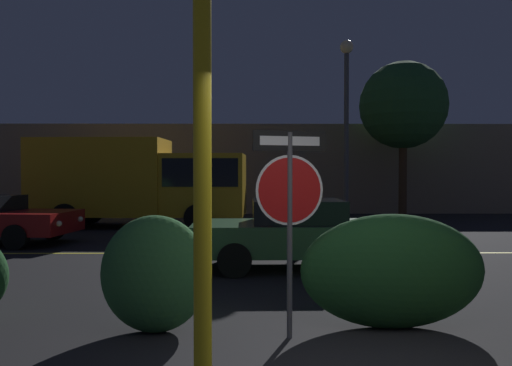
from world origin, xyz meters
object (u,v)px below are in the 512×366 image
at_px(hedge_bush_2, 155,274).
at_px(passing_car_2, 303,233).
at_px(street_lamp, 346,105).
at_px(stop_sign, 290,192).
at_px(delivery_truck, 142,179).
at_px(yellow_pole_left, 202,188).
at_px(tree_0, 403,106).
at_px(hedge_bush_3, 392,271).

bearing_deg(hedge_bush_2, passing_car_2, 61.50).
bearing_deg(street_lamp, passing_car_2, -106.84).
relative_size(stop_sign, street_lamp, 0.36).
xyz_separation_m(passing_car_2, delivery_truck, (-4.63, 7.15, 0.92)).
height_order(yellow_pole_left, tree_0, tree_0).
relative_size(delivery_truck, street_lamp, 1.13).
height_order(hedge_bush_3, street_lamp, street_lamp).
relative_size(stop_sign, tree_0, 0.36).
bearing_deg(tree_0, street_lamp, -131.54).
height_order(passing_car_2, delivery_truck, delivery_truck).
xyz_separation_m(stop_sign, street_lamp, (2.73, 11.20, 2.45)).
xyz_separation_m(hedge_bush_2, passing_car_2, (2.06, 3.79, 0.00)).
distance_m(yellow_pole_left, hedge_bush_2, 2.54).
relative_size(street_lamp, tree_0, 1.00).
bearing_deg(street_lamp, yellow_pole_left, -104.79).
xyz_separation_m(stop_sign, tree_0, (5.62, 14.46, 2.87)).
relative_size(stop_sign, yellow_pole_left, 0.66).
bearing_deg(hedge_bush_3, stop_sign, -164.91).
height_order(stop_sign, passing_car_2, stop_sign).
height_order(delivery_truck, tree_0, tree_0).
height_order(hedge_bush_2, delivery_truck, delivery_truck).
distance_m(stop_sign, passing_car_2, 4.13).
xyz_separation_m(stop_sign, passing_car_2, (0.55, 3.99, -0.94)).
bearing_deg(stop_sign, delivery_truck, 96.01).
bearing_deg(tree_0, stop_sign, -111.23).
xyz_separation_m(passing_car_2, tree_0, (5.07, 10.47, 3.81)).
height_order(hedge_bush_3, passing_car_2, hedge_bush_3).
bearing_deg(hedge_bush_3, street_lamp, 82.10).
distance_m(passing_car_2, tree_0, 12.24).
height_order(stop_sign, delivery_truck, delivery_truck).
xyz_separation_m(delivery_truck, tree_0, (9.70, 3.32, 2.89)).
xyz_separation_m(delivery_truck, street_lamp, (6.81, 0.06, 2.48)).
height_order(hedge_bush_2, street_lamp, street_lamp).
height_order(passing_car_2, tree_0, tree_0).
bearing_deg(passing_car_2, yellow_pole_left, -13.19).
bearing_deg(stop_sign, yellow_pole_left, -124.80).
bearing_deg(hedge_bush_2, hedge_bush_3, 2.79).
relative_size(passing_car_2, delivery_truck, 0.62).
distance_m(passing_car_2, street_lamp, 8.26).
height_order(yellow_pole_left, street_lamp, street_lamp).
bearing_deg(hedge_bush_3, tree_0, 72.72).
relative_size(yellow_pole_left, passing_car_2, 0.79).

